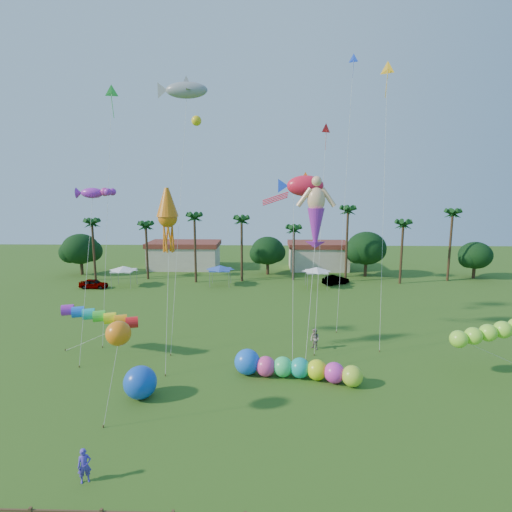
{
  "coord_description": "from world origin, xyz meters",
  "views": [
    {
      "loc": [
        0.82,
        -20.4,
        14.12
      ],
      "look_at": [
        0.0,
        10.0,
        9.0
      ],
      "focal_mm": 28.0,
      "sensor_mm": 36.0,
      "label": 1
    }
  ],
  "objects_px": {
    "caterpillar_inflatable": "(292,368)",
    "spectator_a": "(84,466)",
    "car_b": "(336,280)",
    "car_a": "(94,284)",
    "blue_ball": "(140,382)",
    "spectator_b": "(315,339)"
  },
  "relations": [
    {
      "from": "caterpillar_inflatable",
      "to": "spectator_a",
      "type": "bearing_deg",
      "value": -122.22
    },
    {
      "from": "car_b",
      "to": "spectator_a",
      "type": "xyz_separation_m",
      "value": [
        -19.15,
        -41.38,
        0.19
      ]
    },
    {
      "from": "car_a",
      "to": "blue_ball",
      "type": "height_order",
      "value": "blue_ball"
    },
    {
      "from": "spectator_b",
      "to": "car_b",
      "type": "bearing_deg",
      "value": 126.04
    },
    {
      "from": "caterpillar_inflatable",
      "to": "car_b",
      "type": "bearing_deg",
      "value": 86.28
    },
    {
      "from": "spectator_b",
      "to": "caterpillar_inflatable",
      "type": "relative_size",
      "value": 0.2
    },
    {
      "from": "car_b",
      "to": "spectator_b",
      "type": "height_order",
      "value": "spectator_b"
    },
    {
      "from": "blue_ball",
      "to": "car_a",
      "type": "bearing_deg",
      "value": 118.43
    },
    {
      "from": "car_b",
      "to": "caterpillar_inflatable",
      "type": "relative_size",
      "value": 0.43
    },
    {
      "from": "caterpillar_inflatable",
      "to": "blue_ball",
      "type": "distance_m",
      "value": 11.0
    },
    {
      "from": "car_a",
      "to": "car_b",
      "type": "distance_m",
      "value": 35.37
    },
    {
      "from": "car_b",
      "to": "spectator_b",
      "type": "xyz_separation_m",
      "value": [
        -6.04,
        -24.73,
        0.27
      ]
    },
    {
      "from": "car_a",
      "to": "caterpillar_inflatable",
      "type": "distance_m",
      "value": 37.99
    },
    {
      "from": "blue_ball",
      "to": "car_b",
      "type": "bearing_deg",
      "value": 60.48
    },
    {
      "from": "spectator_b",
      "to": "blue_ball",
      "type": "distance_m",
      "value": 15.54
    },
    {
      "from": "spectator_a",
      "to": "car_b",
      "type": "bearing_deg",
      "value": 38.46
    },
    {
      "from": "car_b",
      "to": "spectator_b",
      "type": "distance_m",
      "value": 25.46
    },
    {
      "from": "spectator_a",
      "to": "caterpillar_inflatable",
      "type": "relative_size",
      "value": 0.18
    },
    {
      "from": "spectator_b",
      "to": "blue_ball",
      "type": "relative_size",
      "value": 0.84
    },
    {
      "from": "caterpillar_inflatable",
      "to": "blue_ball",
      "type": "xyz_separation_m",
      "value": [
        -10.53,
        -3.17,
        0.3
      ]
    },
    {
      "from": "car_b",
      "to": "spectator_a",
      "type": "distance_m",
      "value": 45.6
    },
    {
      "from": "spectator_a",
      "to": "blue_ball",
      "type": "bearing_deg",
      "value": 61.66
    }
  ]
}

